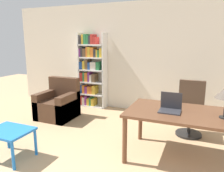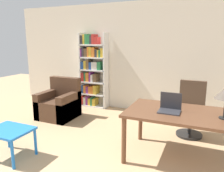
{
  "view_description": "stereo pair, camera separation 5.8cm",
  "coord_description": "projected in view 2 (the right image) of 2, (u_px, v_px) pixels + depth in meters",
  "views": [
    {
      "loc": [
        1.11,
        -0.77,
        1.78
      ],
      "look_at": [
        -0.31,
        2.64,
        1.0
      ],
      "focal_mm": 35.0,
      "sensor_mm": 36.0,
      "label": 1
    },
    {
      "loc": [
        1.16,
        -0.75,
        1.78
      ],
      "look_at": [
        -0.31,
        2.64,
        1.0
      ],
      "focal_mm": 35.0,
      "sensor_mm": 36.0,
      "label": 2
    }
  ],
  "objects": [
    {
      "name": "armchair",
      "position": [
        59.0,
        105.0,
        5.11
      ],
      "size": [
        0.79,
        0.78,
        0.91
      ],
      "color": "#472D1E",
      "rests_on": "ground_plane"
    },
    {
      "name": "desk",
      "position": [
        181.0,
        118.0,
        3.2
      ],
      "size": [
        1.59,
        0.98,
        0.75
      ],
      "color": "brown",
      "rests_on": "ground_plane"
    },
    {
      "name": "bookshelf",
      "position": [
        92.0,
        70.0,
        5.82
      ],
      "size": [
        0.75,
        0.28,
        1.97
      ],
      "color": "white",
      "rests_on": "ground_plane"
    },
    {
      "name": "laptop",
      "position": [
        170.0,
        108.0,
        3.2
      ],
      "size": [
        0.31,
        0.26,
        0.27
      ],
      "color": "#2D2D33",
      "rests_on": "desk"
    },
    {
      "name": "side_table_blue",
      "position": [
        9.0,
        133.0,
        3.32
      ],
      "size": [
        0.65,
        0.52,
        0.46
      ],
      "color": "blue",
      "rests_on": "ground_plane"
    },
    {
      "name": "wall_back",
      "position": [
        155.0,
        58.0,
        5.28
      ],
      "size": [
        8.0,
        0.06,
        2.7
      ],
      "color": "beige",
      "rests_on": "ground_plane"
    },
    {
      "name": "office_chair",
      "position": [
        191.0,
        110.0,
        4.14
      ],
      "size": [
        0.5,
        0.5,
        1.03
      ],
      "color": "black",
      "rests_on": "ground_plane"
    }
  ]
}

